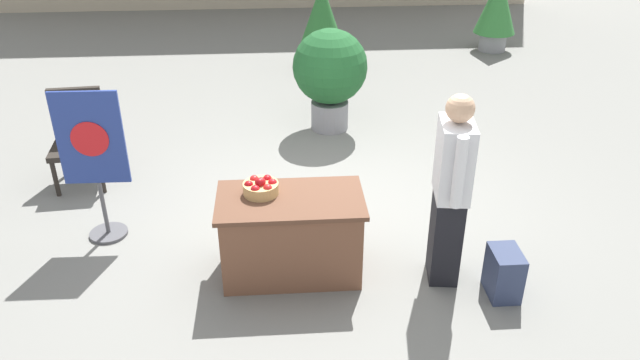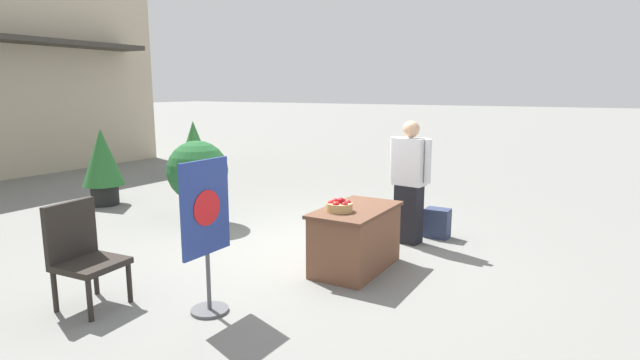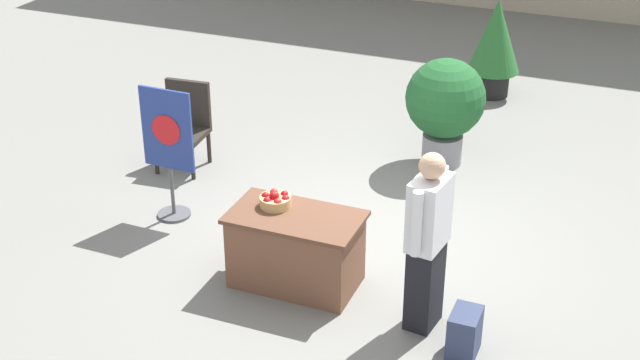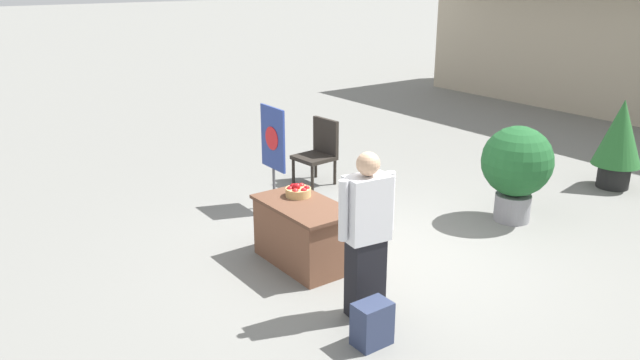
% 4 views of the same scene
% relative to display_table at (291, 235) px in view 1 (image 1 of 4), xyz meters
% --- Properties ---
extents(ground_plane, '(120.00, 120.00, 0.00)m').
position_rel_display_table_xyz_m(ground_plane, '(0.36, 0.93, -0.37)').
color(ground_plane, slate).
extents(display_table, '(1.24, 0.70, 0.74)m').
position_rel_display_table_xyz_m(display_table, '(0.00, 0.00, 0.00)').
color(display_table, brown).
rests_on(display_table, ground_plane).
extents(apple_basket, '(0.30, 0.30, 0.16)m').
position_rel_display_table_xyz_m(apple_basket, '(-0.24, 0.09, 0.43)').
color(apple_basket, tan).
rests_on(apple_basket, display_table).
extents(person_visitor, '(0.31, 0.61, 1.69)m').
position_rel_display_table_xyz_m(person_visitor, '(1.30, -0.17, 0.49)').
color(person_visitor, black).
rests_on(person_visitor, ground_plane).
extents(backpack, '(0.24, 0.34, 0.42)m').
position_rel_display_table_xyz_m(backpack, '(1.74, -0.45, -0.16)').
color(backpack, '#2D3856').
rests_on(backpack, ground_plane).
extents(poster_board, '(0.60, 0.36, 1.47)m').
position_rel_display_table_xyz_m(poster_board, '(-1.75, 0.69, 0.44)').
color(poster_board, '#4C4C51').
rests_on(poster_board, ground_plane).
extents(patio_chair, '(0.59, 0.59, 1.03)m').
position_rel_display_table_xyz_m(patio_chair, '(-2.24, 1.86, 0.18)').
color(patio_chair, '#28231E').
rests_on(patio_chair, ground_plane).
extents(potted_plant_far_left, '(0.95, 0.95, 1.32)m').
position_rel_display_table_xyz_m(potted_plant_far_left, '(0.60, 3.05, 0.41)').
color(potted_plant_far_left, gray).
rests_on(potted_plant_far_left, ground_plane).
extents(potted_plant_near_right, '(0.73, 0.73, 1.40)m').
position_rel_display_table_xyz_m(potted_plant_near_right, '(0.67, 5.45, 0.42)').
color(potted_plant_near_right, black).
rests_on(potted_plant_near_right, ground_plane).
extents(potted_plant_far_right, '(0.72, 0.72, 1.35)m').
position_rel_display_table_xyz_m(potted_plant_far_right, '(3.80, 6.25, 0.38)').
color(potted_plant_far_right, gray).
rests_on(potted_plant_far_right, ground_plane).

